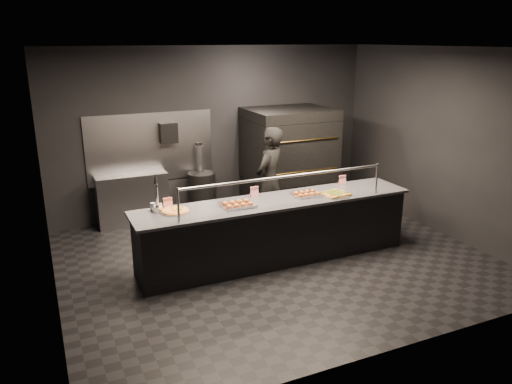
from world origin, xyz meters
TOP-DOWN VIEW (x-y plane):
  - room at (-0.02, 0.05)m, footprint 6.04×6.00m
  - service_counter at (0.00, -0.00)m, footprint 4.10×0.78m
  - pizza_oven at (1.20, 1.90)m, footprint 1.50×1.23m
  - prep_shelf at (-1.60, 2.32)m, footprint 1.20×0.35m
  - towel_dispenser at (-0.90, 2.39)m, footprint 0.30×0.20m
  - fire_extinguisher at (-0.35, 2.40)m, footprint 0.14×0.14m
  - beer_tap at (-1.65, 0.20)m, footprint 0.14×0.20m
  - round_pizza at (-1.44, 0.09)m, footprint 0.41×0.41m
  - slider_tray_a at (-0.60, -0.03)m, footprint 0.47×0.36m
  - slider_tray_b at (0.50, 0.00)m, footprint 0.48×0.42m
  - square_pizza at (0.89, -0.15)m, footprint 0.46×0.46m
  - condiment_jar at (-1.67, 0.27)m, footprint 0.16×0.06m
  - tent_cards at (-0.13, 0.28)m, footprint 2.91×0.04m
  - trash_bin at (-0.38, 2.22)m, footprint 0.49×0.49m
  - worker at (0.40, 1.04)m, footprint 0.77×0.73m

SIDE VIEW (x-z plane):
  - trash_bin at x=-0.38m, z-range 0.00..0.82m
  - prep_shelf at x=-1.60m, z-range 0.00..0.90m
  - service_counter at x=0.00m, z-range -0.22..1.15m
  - worker at x=0.40m, z-range 0.00..1.77m
  - round_pizza at x=-1.44m, z-range 0.92..0.95m
  - square_pizza at x=0.89m, z-range 0.92..0.96m
  - slider_tray_b at x=0.50m, z-range 0.91..0.98m
  - slider_tray_a at x=-0.60m, z-range 0.91..0.98m
  - pizza_oven at x=1.20m, z-range 0.01..1.92m
  - condiment_jar at x=-1.67m, z-range 0.92..1.02m
  - tent_cards at x=-0.13m, z-range 0.92..1.07m
  - fire_extinguisher at x=-0.35m, z-range 0.81..1.31m
  - beer_tap at x=-1.65m, z-range 0.81..1.34m
  - room at x=-0.02m, z-range 0.00..3.00m
  - towel_dispenser at x=-0.90m, z-range 1.38..1.73m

